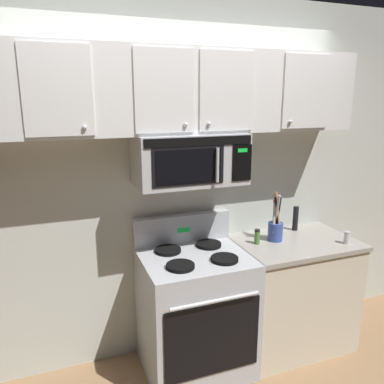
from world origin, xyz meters
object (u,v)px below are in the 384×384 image
stove_range (195,310)px  utensil_crock_blue (276,226)px  salt_shaker (347,238)px  pepper_mill (295,218)px  over_range_microwave (189,159)px  spice_jar (257,237)px

stove_range → utensil_crock_blue: 0.88m
utensil_crock_blue → stove_range: bearing=-174.9°
salt_shaker → pepper_mill: pepper_mill is taller
salt_shaker → pepper_mill: (-0.19, 0.40, 0.06)m
over_range_microwave → utensil_crock_blue: bearing=-4.6°
pepper_mill → spice_jar: pepper_mill is taller
pepper_mill → spice_jar: bearing=-160.9°
stove_range → utensil_crock_blue: size_ratio=2.86×
over_range_microwave → spice_jar: over_range_microwave is taller
pepper_mill → spice_jar: (-0.45, -0.16, -0.05)m
stove_range → salt_shaker: 1.27m
stove_range → over_range_microwave: (-0.00, 0.12, 1.11)m
spice_jar → utensil_crock_blue: bearing=4.3°
over_range_microwave → utensil_crock_blue: (0.69, -0.06, -0.56)m
salt_shaker → pepper_mill: size_ratio=0.47×
over_range_microwave → pepper_mill: 1.14m
pepper_mill → stove_range: bearing=-168.1°
stove_range → salt_shaker: bearing=-9.2°
pepper_mill → salt_shaker: bearing=-64.4°
spice_jar → pepper_mill: bearing=19.1°
over_range_microwave → pepper_mill: (0.98, 0.09, -0.57)m
utensil_crock_blue → over_range_microwave: bearing=175.4°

